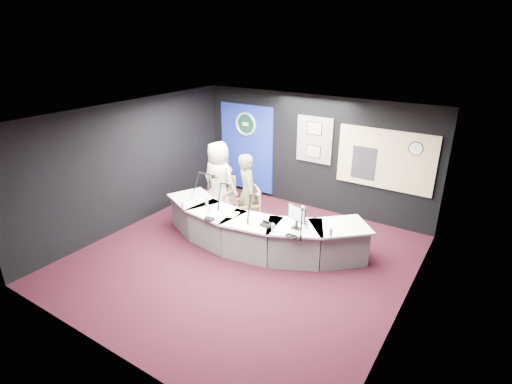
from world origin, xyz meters
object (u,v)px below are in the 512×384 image
Objects in this scene: person_man at (219,180)px; broadcast_desk at (256,230)px; person_woman at (248,193)px; armchair_left at (220,199)px; armchair_right at (248,209)px.

broadcast_desk is at bearing 155.74° from person_man.
armchair_left is at bearing 33.93° from person_woman.
armchair_right reaches higher than broadcast_desk.
armchair_left is at bearing 153.23° from broadcast_desk.
armchair_left is at bearing -0.00° from person_man.
person_woman is at bearing 171.34° from person_man.
armchair_left is 0.91× the size of armchair_right.
armchair_right is at bearing 171.34° from person_man.
person_woman reaches higher than broadcast_desk.
armchair_right is 0.55× the size of person_woman.
person_man is at bearing 33.93° from person_woman.
person_man reaches higher than armchair_right.
person_man is (0.00, 0.00, 0.48)m from armchair_left.
armchair_right is 1.05m from person_man.
armchair_right is at bearing -18.02° from armchair_left.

